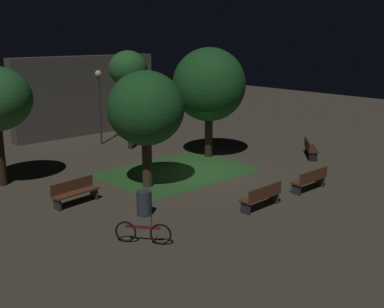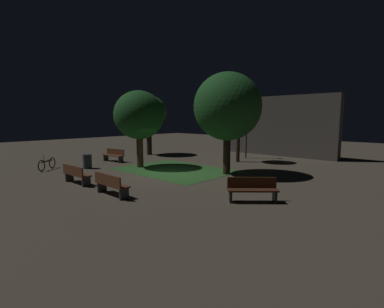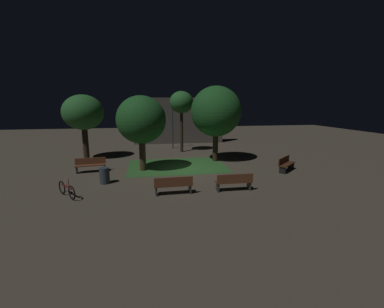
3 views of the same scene
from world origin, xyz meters
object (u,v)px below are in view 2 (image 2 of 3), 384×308
(tree_tall_center, at_px, (149,112))
(lamp_post_plaza_east, at_px, (247,121))
(bench_front_left, at_px, (114,155))
(tree_right_canopy, at_px, (139,115))
(bench_back_row, at_px, (76,174))
(bench_corner, at_px, (111,184))
(bench_near_trees, at_px, (252,189))
(trash_bin, at_px, (87,161))
(tree_back_left, at_px, (227,107))
(bicycle, at_px, (47,164))
(tree_back_right, at_px, (239,100))

(tree_tall_center, relative_size, lamp_post_plaza_east, 1.17)
(bench_front_left, distance_m, tree_right_canopy, 4.19)
(bench_back_row, height_order, bench_front_left, same)
(bench_corner, distance_m, bench_front_left, 9.06)
(bench_back_row, relative_size, bench_corner, 1.01)
(tree_right_canopy, relative_size, tree_tall_center, 0.97)
(bench_near_trees, height_order, trash_bin, bench_near_trees)
(bench_near_trees, height_order, tree_back_left, tree_back_left)
(tree_back_left, relative_size, trash_bin, 6.27)
(tree_right_canopy, xyz_separation_m, trash_bin, (-1.98, -2.44, -2.76))
(tree_tall_center, xyz_separation_m, trash_bin, (2.33, -6.66, -3.07))
(trash_bin, distance_m, bicycle, 2.28)
(bench_near_trees, relative_size, bicycle, 1.19)
(bench_back_row, bearing_deg, bench_corner, -0.00)
(bench_back_row, xyz_separation_m, tree_back_right, (1.84, 10.68, 3.74))
(bench_near_trees, height_order, bicycle, bicycle)
(bench_corner, height_order, tree_back_left, tree_back_left)
(tree_right_canopy, distance_m, bicycle, 6.12)
(tree_tall_center, height_order, tree_back_right, tree_back_right)
(lamp_post_plaza_east, distance_m, trash_bin, 11.62)
(bench_front_left, relative_size, bicycle, 1.32)
(bench_back_row, distance_m, bench_front_left, 6.77)
(bench_corner, relative_size, tree_right_canopy, 0.38)
(bench_corner, relative_size, trash_bin, 2.08)
(bench_corner, distance_m, lamp_post_plaza_east, 13.01)
(tree_back_left, height_order, trash_bin, tree_back_left)
(bench_front_left, height_order, tree_tall_center, tree_tall_center)
(bench_near_trees, distance_m, bench_front_left, 12.23)
(bench_front_left, relative_size, tree_back_right, 0.35)
(bench_back_row, bearing_deg, lamp_post_plaza_east, 84.35)
(bicycle, bearing_deg, bench_front_left, 87.77)
(bench_corner, height_order, tree_tall_center, tree_tall_center)
(tree_back_right, bearing_deg, bicycle, -123.27)
(bench_front_left, bearing_deg, bicycle, -92.23)
(bench_corner, relative_size, tree_back_left, 0.33)
(bench_front_left, height_order, bicycle, bicycle)
(lamp_post_plaza_east, xyz_separation_m, trash_bin, (-4.69, -10.35, -2.41))
(bench_corner, distance_m, tree_back_right, 11.37)
(bench_corner, xyz_separation_m, bicycle, (-7.78, 0.52, -0.14))
(bench_near_trees, bearing_deg, bench_corner, -145.60)
(bench_front_left, bearing_deg, bench_back_row, -46.64)
(bench_back_row, bearing_deg, tree_back_left, 60.17)
(tree_tall_center, height_order, bicycle, tree_tall_center)
(lamp_post_plaza_east, bearing_deg, trash_bin, -114.36)
(tree_tall_center, bearing_deg, bench_front_left, -74.71)
(tree_tall_center, distance_m, bicycle, 9.08)
(bench_corner, relative_size, bench_near_trees, 1.08)
(bench_near_trees, xyz_separation_m, tree_right_canopy, (-8.90, 1.70, 2.71))
(tree_right_canopy, height_order, tree_back_left, tree_back_left)
(tree_back_right, height_order, lamp_post_plaza_east, tree_back_right)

